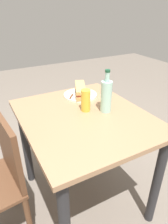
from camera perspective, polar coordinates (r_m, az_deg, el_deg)
The scene contains 7 objects.
ground_plane at distance 1.79m, azimuth -0.00°, elevation -22.68°, with size 8.00×8.00×0.00m, color #6B6056.
dining_table at distance 1.37m, azimuth -0.00°, elevation -6.03°, with size 0.91×0.77×0.77m.
plate_near at distance 1.56m, azimuth -1.04°, elevation 4.85°, with size 0.25×0.25×0.01m, color silver.
baguette_sandwich_near at distance 1.54m, azimuth -1.05°, elevation 6.26°, with size 0.26×0.17×0.07m.
knife_near at distance 1.54m, azimuth -3.26°, elevation 4.98°, with size 0.15×0.12×0.01m.
water_bottle at distance 1.30m, azimuth 6.31°, elevation 4.61°, with size 0.07×0.07×0.28m.
beer_glass at distance 1.31m, azimuth 0.48°, elevation 3.26°, with size 0.06×0.06×0.15m, color gold.
Camera 1 is at (-0.99, 0.54, 1.39)m, focal length 32.32 mm.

